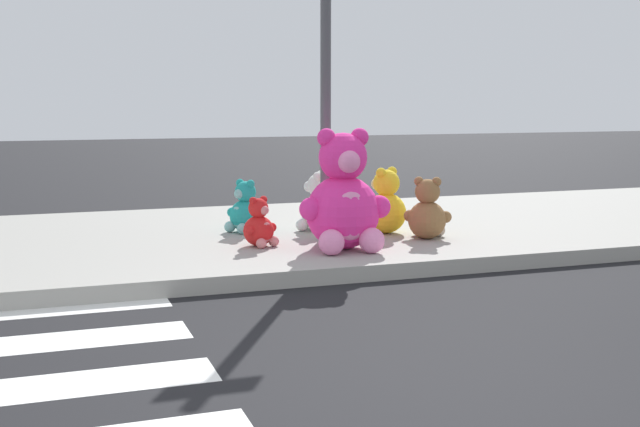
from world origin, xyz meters
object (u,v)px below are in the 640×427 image
(plush_teal, at_px, (244,211))
(plush_white, at_px, (317,207))
(sign_pole, at_px, (326,76))
(plush_pink_large, at_px, (344,201))
(plush_red, at_px, (260,226))
(plush_yellow, at_px, (384,207))
(plush_brown, at_px, (427,214))

(plush_teal, bearing_deg, plush_white, -10.51)
(sign_pole, bearing_deg, plush_white, 78.78)
(sign_pole, xyz_separation_m, plush_pink_large, (-0.02, -0.58, -1.22))
(plush_red, height_order, plush_yellow, plush_yellow)
(plush_pink_large, bearing_deg, plush_red, 149.21)
(plush_pink_large, relative_size, plush_yellow, 1.63)
(plush_teal, bearing_deg, plush_yellow, -21.92)
(sign_pole, xyz_separation_m, plush_red, (-0.76, -0.15, -1.50))
(plush_red, distance_m, plush_white, 1.17)
(sign_pole, relative_size, plush_yellow, 4.39)
(plush_red, bearing_deg, plush_yellow, 12.50)
(plush_pink_large, xyz_separation_m, plush_brown, (1.06, 0.29, -0.21))
(plush_red, bearing_deg, sign_pole, 10.95)
(plush_pink_large, xyz_separation_m, plush_white, (0.14, 1.20, -0.21))
(plush_teal, distance_m, plush_brown, 2.02)
(plush_pink_large, bearing_deg, plush_white, 83.23)
(plush_red, bearing_deg, plush_teal, 85.40)
(plush_red, relative_size, plush_brown, 0.76)
(plush_brown, bearing_deg, plush_white, 135.13)
(sign_pole, relative_size, plush_teal, 5.46)
(plush_pink_large, xyz_separation_m, plush_yellow, (0.78, 0.77, -0.18))
(plush_brown, bearing_deg, plush_pink_large, -164.59)
(plush_pink_large, distance_m, plush_yellow, 1.11)
(plush_brown, bearing_deg, plush_red, 175.33)
(plush_teal, xyz_separation_m, plush_brown, (1.72, -1.06, 0.03))
(plush_yellow, distance_m, plush_brown, 0.56)
(plush_pink_large, relative_size, plush_red, 2.36)
(plush_yellow, relative_size, plush_teal, 1.24)
(sign_pole, distance_m, plush_pink_large, 1.36)
(sign_pole, bearing_deg, plush_yellow, 14.02)
(plush_red, xyz_separation_m, plush_teal, (0.07, 0.92, 0.03))
(plush_white, bearing_deg, plush_red, -138.94)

